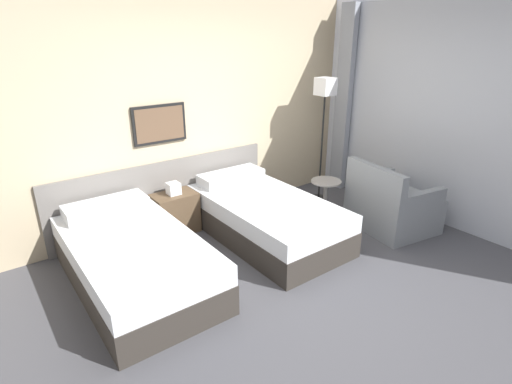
% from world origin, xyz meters
% --- Properties ---
extents(ground_plane, '(16.00, 16.00, 0.00)m').
position_xyz_m(ground_plane, '(0.00, 0.00, 0.00)').
color(ground_plane, '#47474C').
extents(wall_headboard, '(10.00, 0.10, 2.70)m').
position_xyz_m(wall_headboard, '(-0.03, 1.97, 1.30)').
color(wall_headboard, '#C6B28E').
rests_on(wall_headboard, ground_plane).
extents(wall_window, '(0.21, 4.45, 2.70)m').
position_xyz_m(wall_window, '(2.39, -0.17, 1.34)').
color(wall_window, white).
rests_on(wall_window, ground_plane).
extents(bed_near_door, '(1.05, 1.93, 0.61)m').
position_xyz_m(bed_near_door, '(-1.24, 0.96, 0.25)').
color(bed_near_door, '#332D28').
rests_on(bed_near_door, ground_plane).
extents(bed_near_window, '(1.05, 1.93, 0.61)m').
position_xyz_m(bed_near_window, '(0.34, 0.96, 0.25)').
color(bed_near_window, '#332D28').
rests_on(bed_near_window, ground_plane).
extents(nightstand, '(0.50, 0.34, 0.63)m').
position_xyz_m(nightstand, '(-0.45, 1.70, 0.26)').
color(nightstand, brown).
rests_on(nightstand, ground_plane).
extents(floor_lamp, '(0.24, 0.24, 1.71)m').
position_xyz_m(floor_lamp, '(1.69, 1.41, 1.42)').
color(floor_lamp, black).
rests_on(floor_lamp, ground_plane).
extents(side_table, '(0.38, 0.38, 0.52)m').
position_xyz_m(side_table, '(1.28, 0.90, 0.35)').
color(side_table, gray).
rests_on(side_table, ground_plane).
extents(armchair, '(0.94, 1.02, 0.84)m').
position_xyz_m(armchair, '(1.72, 0.22, 0.27)').
color(armchair, gray).
rests_on(armchair, ground_plane).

